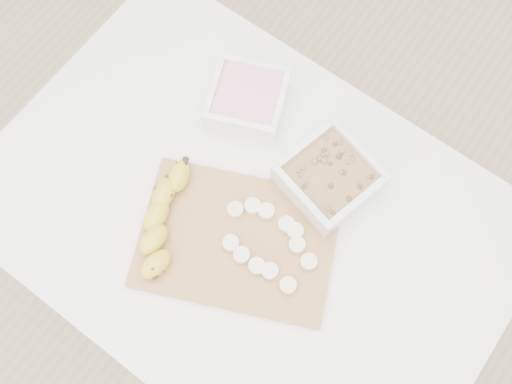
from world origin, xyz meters
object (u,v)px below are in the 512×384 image
Objects in this scene: bowl_yogurt at (247,100)px; cutting_board at (237,240)px; bowl_granola at (329,178)px; banana at (163,221)px; table at (247,227)px.

cutting_board is (0.15, -0.24, -0.03)m from bowl_yogurt.
bowl_granola is 0.85× the size of banana.
bowl_granola reaches higher than banana.
bowl_granola is at bearing 57.38° from table.
cutting_board is (-0.07, -0.19, -0.03)m from bowl_granola.
bowl_granola reaches higher than cutting_board.
bowl_granola is 0.32m from banana.
cutting_board is 0.14m from banana.
cutting_board is at bearing 10.68° from banana.
table is 0.20m from banana.
bowl_yogurt reaches higher than table.
table is 2.79× the size of cutting_board.
bowl_yogurt is 0.99× the size of bowl_granola.
cutting_board is at bearing -110.54° from bowl_granola.
bowl_granola is 0.21m from cutting_board.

